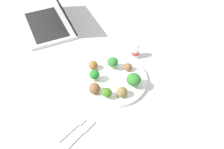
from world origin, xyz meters
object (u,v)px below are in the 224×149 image
meatball_back_left (94,88)px  yogurt_bottle (136,52)px  meatball_mid_left (122,92)px  napkin (75,133)px  meatball_far_rim (128,67)px  meatball_front_right (94,65)px  fork (73,128)px  laptop (50,19)px  plate (112,79)px  broccoli_floret_front_right (94,75)px  broccoli_floret_near_rim (113,62)px  broccoli_floret_far_rim (107,93)px  knife (80,134)px  broccoli_floret_mid_right (134,80)px

meatball_back_left → yogurt_bottle: yogurt_bottle is taller
meatball_back_left → yogurt_bottle: (0.28, -0.01, -0.01)m
meatball_mid_left → napkin: (-0.22, 0.04, -0.03)m
meatball_mid_left → yogurt_bottle: (0.23, 0.08, -0.01)m
meatball_far_rim → napkin: (-0.34, -0.01, -0.03)m
meatball_front_right → fork: size_ratio=0.32×
meatball_front_right → laptop: 0.40m
plate → broccoli_floret_front_right: 0.08m
broccoli_floret_front_right → plate: bearing=-44.1°
broccoli_floret_near_rim → meatball_front_right: (-0.04, 0.06, -0.01)m
broccoli_floret_far_rim → meatball_back_left: size_ratio=0.97×
broccoli_floret_far_rim → meatball_front_right: bearing=54.7°
broccoli_floret_far_rim → knife: 0.18m
plate → meatball_far_rim: meatball_far_rim is taller
meatball_far_rim → napkin: bearing=-178.1°
broccoli_floret_mid_right → napkin: bearing=169.5°
napkin → knife: bearing=-70.8°
meatball_front_right → yogurt_bottle: size_ratio=0.57×
broccoli_floret_front_right → knife: 0.24m
meatball_mid_left → knife: (-0.21, 0.02, -0.03)m
broccoli_floret_mid_right → napkin: broccoli_floret_mid_right is taller
broccoli_floret_mid_right → fork: bearing=165.7°
meatball_back_left → fork: size_ratio=0.36×
broccoli_floret_near_rim → meatball_front_right: bearing=123.6°
fork → broccoli_floret_far_rim: bearing=-6.6°
yogurt_bottle → laptop: (-0.04, 0.47, 0.01)m
broccoli_floret_mid_right → yogurt_bottle: bearing=28.2°
knife → broccoli_floret_front_right: bearing=26.1°
broccoli_floret_front_right → knife: size_ratio=0.34×
meatball_front_right → fork: meatball_front_right is taller
broccoli_floret_far_rim → meatball_far_rim: (0.17, 0.01, -0.01)m
plate → meatball_far_rim: (0.07, -0.03, 0.02)m
broccoli_floret_far_rim → fork: broccoli_floret_far_rim is taller
meatball_back_left → laptop: laptop is taller
broccoli_floret_near_rim → meatball_far_rim: (0.03, -0.06, -0.02)m
broccoli_floret_mid_right → broccoli_floret_near_rim: bearing=73.9°
broccoli_floret_near_rim → laptop: (0.09, 0.44, -0.01)m
laptop → broccoli_floret_front_right: bearing=-113.6°
meatball_far_rim → knife: size_ratio=0.23×
napkin → knife: (0.01, -0.02, 0.00)m
meatball_far_rim → meatball_mid_left: bearing=-156.9°
meatball_far_rim → knife: meatball_far_rim is taller
knife → meatball_back_left: bearing=22.3°
fork → meatball_mid_left: bearing=-16.2°
napkin → fork: fork is taller
meatball_far_rim → knife: 0.34m
broccoli_floret_front_right → meatball_mid_left: broccoli_floret_front_right is taller
broccoli_floret_far_rim → broccoli_floret_near_rim: bearing=27.1°
broccoli_floret_mid_right → meatball_mid_left: (-0.07, 0.01, -0.02)m
broccoli_floret_near_rim → meatball_front_right: 0.08m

